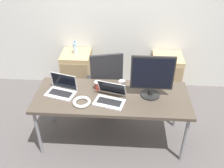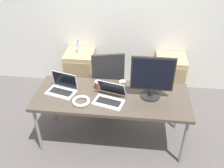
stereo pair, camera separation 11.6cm
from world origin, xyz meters
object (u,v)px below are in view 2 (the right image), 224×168
object	(u,v)px
monitor	(152,78)
coffee_cup_white	(122,84)
cabinet_right	(169,76)
laptop_left	(110,97)
office_chair	(107,88)
coffee_cup_brown	(98,85)
cable_coil	(81,101)
cabinet_left	(81,71)
water_bottle	(79,47)
laptop_right	(62,88)

from	to	relation	value
monitor	coffee_cup_white	bearing A→B (deg)	154.97
monitor	coffee_cup_white	xyz separation A→B (m)	(-0.35, 0.16, -0.23)
cabinet_right	laptop_left	world-z (taller)	laptop_left
office_chair	coffee_cup_brown	xyz separation A→B (m)	(-0.05, -0.49, 0.39)
cabinet_right	cable_coil	distance (m)	1.79
cabinet_right	coffee_cup_brown	size ratio (longest dim) A/B	6.61
cabinet_left	monitor	bearing A→B (deg)	-44.07
cable_coil	coffee_cup_brown	bearing A→B (deg)	63.19
monitor	water_bottle	bearing A→B (deg)	135.87
coffee_cup_brown	cable_coil	size ratio (longest dim) A/B	0.50
monitor	coffee_cup_white	world-z (taller)	monitor
laptop_right	monitor	bearing A→B (deg)	0.78
cabinet_right	coffee_cup_white	xyz separation A→B (m)	(-0.71, -0.93, 0.42)
office_chair	laptop_right	world-z (taller)	office_chair
cabinet_left	water_bottle	distance (m)	0.45
cabinet_right	water_bottle	size ratio (longest dim) A/B	3.33
coffee_cup_white	office_chair	bearing A→B (deg)	121.11
cabinet_right	water_bottle	distance (m)	1.55
monitor	laptop_right	bearing A→B (deg)	-179.22
coffee_cup_white	coffee_cup_brown	world-z (taller)	coffee_cup_brown
office_chair	coffee_cup_brown	world-z (taller)	office_chair
office_chair	coffee_cup_brown	size ratio (longest dim) A/B	9.89
monitor	cabinet_right	bearing A→B (deg)	71.94
monitor	coffee_cup_brown	size ratio (longest dim) A/B	5.03
laptop_right	coffee_cup_white	xyz separation A→B (m)	(0.74, 0.18, -0.01)
water_bottle	monitor	xyz separation A→B (m)	(1.13, -1.09, 0.19)
cabinet_right	coffee_cup_white	size ratio (longest dim) A/B	8.08
coffee_cup_brown	laptop_right	bearing A→B (deg)	-165.49
water_bottle	laptop_right	xyz separation A→B (m)	(0.04, -1.11, -0.03)
office_chair	cabinet_right	bearing A→B (deg)	27.40
cabinet_left	coffee_cup_white	distance (m)	1.28
cabinet_left	laptop_left	size ratio (longest dim) A/B	1.78
coffee_cup_brown	cable_coil	xyz separation A→B (m)	(-0.15, -0.30, -0.04)
water_bottle	coffee_cup_white	size ratio (longest dim) A/B	2.42
laptop_left	water_bottle	bearing A→B (deg)	117.71
coffee_cup_brown	cable_coil	world-z (taller)	coffee_cup_brown
cabinet_left	monitor	size ratio (longest dim) A/B	1.31
cabinet_right	coffee_cup_brown	xyz separation A→B (m)	(-1.01, -0.99, 0.43)
laptop_right	coffee_cup_brown	size ratio (longest dim) A/B	3.72
water_bottle	cable_coil	distance (m)	1.34
cabinet_right	office_chair	bearing A→B (deg)	-152.60
cable_coil	office_chair	bearing A→B (deg)	75.95
cabinet_right	cable_coil	world-z (taller)	cable_coil
cabinet_left	laptop_right	bearing A→B (deg)	-87.96
cabinet_left	laptop_left	world-z (taller)	laptop_left
laptop_right	cable_coil	size ratio (longest dim) A/B	1.87
laptop_right	coffee_cup_white	distance (m)	0.76
laptop_left	office_chair	bearing A→B (deg)	99.98
laptop_left	coffee_cup_white	size ratio (longest dim) A/B	4.54
monitor	office_chair	bearing A→B (deg)	135.88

